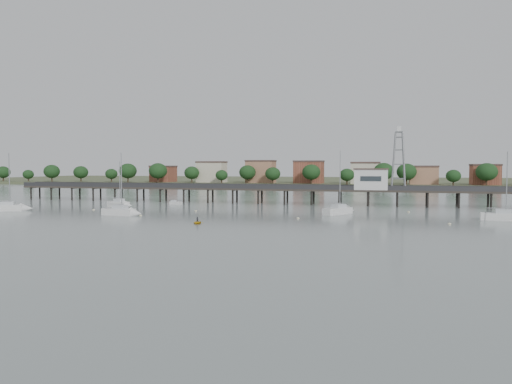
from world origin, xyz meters
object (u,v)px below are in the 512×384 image
sailboat_b (122,204)px  sailboat_d (511,217)px  lattice_tower (399,161)px  sailboat_f (125,212)px  sailboat_c (343,211)px  sailboat_a (14,208)px  yellow_dinghy (197,224)px  pier (273,189)px  white_tender (176,203)px

sailboat_b → sailboat_d: 83.77m
lattice_tower → sailboat_b: (-64.13, -19.79, -10.45)m
sailboat_b → sailboat_f: sailboat_f is taller
sailboat_c → sailboat_d: size_ratio=1.04×
sailboat_a → yellow_dinghy: 49.95m
sailboat_f → yellow_dinghy: size_ratio=4.92×
pier → sailboat_a: sailboat_a is taller
sailboat_c → yellow_dinghy: sailboat_c is taller
sailboat_b → sailboat_f: (11.07, -17.78, -0.01)m
sailboat_d → lattice_tower: bearing=131.3°
sailboat_f → white_tender: bearing=99.1°
sailboat_b → sailboat_f: size_ratio=0.87×
pier → sailboat_b: (-32.63, -19.79, -3.14)m
pier → sailboat_d: sailboat_d is taller
pier → sailboat_d: bearing=-29.1°
sailboat_b → sailboat_c: size_ratio=0.84×
pier → white_tender: 25.45m
lattice_tower → sailboat_a: bearing=-157.3°
sailboat_b → white_tender: (9.00, 10.99, -0.27)m
sailboat_c → sailboat_d: 31.17m
sailboat_f → white_tender: 28.85m
sailboat_a → sailboat_b: bearing=12.1°
sailboat_d → yellow_dinghy: sailboat_d is taller
pier → sailboat_c: (20.07, -22.48, -3.16)m
sailboat_d → white_tender: size_ratio=3.88×
pier → sailboat_b: 38.29m
sailboat_f → yellow_dinghy: 21.42m
sailboat_b → sailboat_d: size_ratio=0.87×
pier → lattice_tower: 32.34m
pier → yellow_dinghy: (-2.37, -47.07, -3.79)m
pier → sailboat_b: bearing=-148.8°
sailboat_f → white_tender: sailboat_f is taller
lattice_tower → sailboat_b: 67.92m
lattice_tower → sailboat_f: bearing=-144.7°
lattice_tower → sailboat_d: bearing=-55.8°
sailboat_c → sailboat_a: size_ratio=1.02×
sailboat_c → sailboat_f: sailboat_c is taller
sailboat_d → sailboat_f: bearing=-165.6°
white_tender → pier: bearing=31.6°
pier → white_tender: (-23.63, -8.79, -3.41)m
lattice_tower → sailboat_d: (19.21, -28.24, -10.46)m
sailboat_f → lattice_tower: bearing=40.3°
sailboat_a → sailboat_d: bearing=-23.4°
sailboat_a → white_tender: sailboat_a is taller
sailboat_a → white_tender: 37.30m
sailboat_a → sailboat_f: (29.15, -3.11, 0.00)m
sailboat_b → sailboat_a: (-18.07, -14.67, -0.01)m
white_tender → sailboat_b: bearing=-118.1°
yellow_dinghy → sailboat_a: bearing=150.7°
yellow_dinghy → pier: bearing=72.5°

